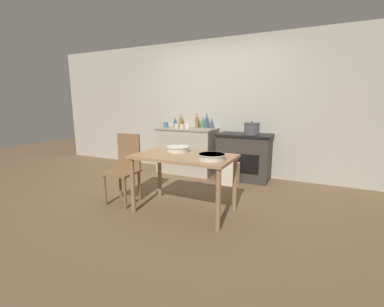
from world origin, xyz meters
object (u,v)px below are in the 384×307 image
at_px(bottle_center_left, 207,123).
at_px(mixing_bowl_small, 178,149).
at_px(stove, 244,157).
at_px(work_table, 184,163).
at_px(bottle_mid_left, 203,124).
at_px(cup_far_right, 166,125).
at_px(bottle_center, 175,123).
at_px(mixing_bowl_large, 212,156).
at_px(flour_sack, 231,174).
at_px(bottle_far_left, 181,122).
at_px(cup_mid_right, 177,126).
at_px(chair, 125,167).
at_px(cup_right, 188,126).
at_px(bottle_center_right, 212,125).
at_px(stock_pot, 252,129).
at_px(cup_end_right, 182,126).
at_px(bottle_left, 197,122).

bearing_deg(bottle_center_left, mixing_bowl_small, -80.28).
bearing_deg(stove, work_table, -100.53).
relative_size(bottle_mid_left, cup_far_right, 1.96).
bearing_deg(bottle_center, mixing_bowl_large, -51.25).
relative_size(stove, flour_sack, 2.45).
bearing_deg(cup_far_right, mixing_bowl_large, -46.31).
height_order(bottle_far_left, cup_mid_right, bottle_far_left).
bearing_deg(chair, cup_right, 82.13).
bearing_deg(bottle_center_left, bottle_center_right, -7.13).
height_order(cup_mid_right, cup_far_right, cup_far_right).
distance_m(stock_pot, bottle_center, 1.63).
relative_size(stove, bottle_center_left, 3.44).
bearing_deg(stove, bottle_mid_left, 169.69).
height_order(mixing_bowl_small, bottle_center_left, bottle_center_left).
bearing_deg(cup_far_right, cup_end_right, -6.18).
distance_m(mixing_bowl_small, bottle_center_left, 1.73).
bearing_deg(bottle_center_right, stove, -9.27).
relative_size(flour_sack, stock_pot, 1.42).
relative_size(mixing_bowl_small, cup_end_right, 4.04).
relative_size(work_table, bottle_center, 6.93).
xyz_separation_m(work_table, cup_end_right, (-0.88, 1.61, 0.29)).
bearing_deg(bottle_left, stove, -5.65).
height_order(stove, mixing_bowl_small, stove).
height_order(stove, bottle_left, bottle_left).
bearing_deg(chair, bottle_center_right, 70.48).
xyz_separation_m(work_table, flour_sack, (0.21, 1.31, -0.44)).
height_order(work_table, stock_pot, stock_pot).
relative_size(flour_sack, cup_right, 3.83).
xyz_separation_m(mixing_bowl_large, cup_end_right, (-1.28, 1.71, 0.15)).
bearing_deg(cup_right, bottle_center, 150.06).
bearing_deg(cup_mid_right, bottle_far_left, 104.44).
xyz_separation_m(stock_pot, mixing_bowl_small, (-0.63, -1.51, -0.16)).
relative_size(mixing_bowl_large, bottle_mid_left, 1.58).
distance_m(flour_sack, cup_end_right, 1.34).
height_order(mixing_bowl_small, bottle_far_left, bottle_far_left).
xyz_separation_m(bottle_mid_left, bottle_center_right, (0.21, -0.05, -0.01)).
height_order(work_table, cup_far_right, cup_far_right).
bearing_deg(stove, cup_right, -174.87).
xyz_separation_m(mixing_bowl_large, mixing_bowl_small, (-0.58, 0.27, 0.00)).
relative_size(mixing_bowl_large, cup_mid_right, 3.40).
relative_size(work_table, flour_sack, 3.20).
distance_m(cup_right, cup_end_right, 0.11).
xyz_separation_m(stock_pot, bottle_far_left, (-1.51, 0.24, 0.05)).
height_order(bottle_center_left, cup_far_right, bottle_center_left).
bearing_deg(bottle_center, stock_pot, -6.71).
bearing_deg(bottle_center, bottle_far_left, 23.71).
bearing_deg(stove, bottle_center_left, 171.03).
relative_size(stove, mixing_bowl_small, 3.00).
xyz_separation_m(stock_pot, cup_far_right, (-1.72, -0.03, 0.00)).
bearing_deg(bottle_center_right, flour_sack, -43.44).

